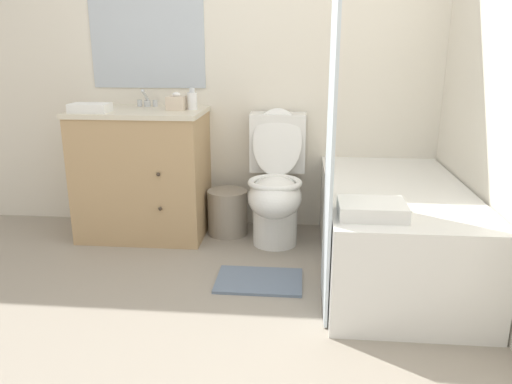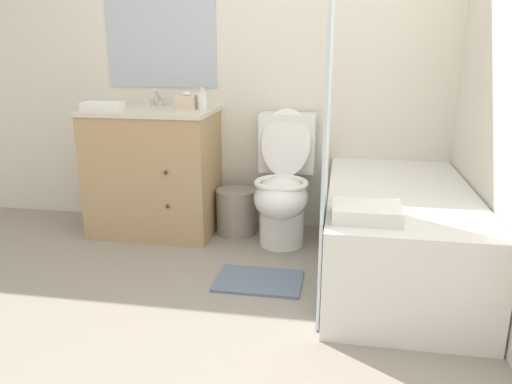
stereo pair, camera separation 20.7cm
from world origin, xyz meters
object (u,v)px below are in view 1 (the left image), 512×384
(hand_towel_folded, at_px, (90,108))
(bath_towel_folded, at_px, (372,209))
(toilet, at_px, (276,185))
(wastebasket, at_px, (228,212))
(soap_dispenser, at_px, (192,100))
(bath_mat, at_px, (259,281))
(tissue_box, at_px, (177,103))
(vanity_cabinet, at_px, (143,172))
(sink_faucet, at_px, (147,101))
(bathtub, at_px, (393,229))

(hand_towel_folded, relative_size, bath_towel_folded, 0.79)
(toilet, bearing_deg, hand_towel_folded, -175.17)
(wastebasket, bearing_deg, soap_dispenser, -175.69)
(bath_mat, bearing_deg, tissue_box, 130.65)
(wastebasket, xyz_separation_m, bath_towel_folded, (0.83, -1.04, 0.39))
(bath_towel_folded, relative_size, bath_mat, 0.64)
(vanity_cabinet, bearing_deg, wastebasket, 4.56)
(tissue_box, xyz_separation_m, soap_dispenser, (0.10, 0.01, 0.01))
(sink_faucet, distance_m, wastebasket, 0.94)
(wastebasket, distance_m, tissue_box, 0.82)
(tissue_box, bearing_deg, toilet, -6.49)
(sink_faucet, distance_m, tissue_box, 0.29)
(bath_towel_folded, bearing_deg, tissue_box, 138.74)
(tissue_box, bearing_deg, bathtub, -19.84)
(sink_faucet, distance_m, bath_mat, 1.50)
(wastebasket, xyz_separation_m, hand_towel_folded, (-0.83, -0.20, 0.74))
(hand_towel_folded, height_order, bath_mat, hand_towel_folded)
(sink_faucet, distance_m, hand_towel_folded, 0.42)
(bathtub, height_order, soap_dispenser, soap_dispenser)
(bathtub, height_order, wastebasket, bathtub)
(sink_faucet, height_order, bath_mat, sink_faucet)
(tissue_box, distance_m, hand_towel_folded, 0.54)
(hand_towel_folded, xyz_separation_m, bath_mat, (1.12, -0.53, -0.88))
(toilet, height_order, soap_dispenser, soap_dispenser)
(vanity_cabinet, distance_m, bathtub, 1.68)
(hand_towel_folded, bearing_deg, tissue_box, 18.70)
(toilet, xyz_separation_m, tissue_box, (-0.66, 0.07, 0.52))
(hand_towel_folded, relative_size, bath_mat, 0.51)
(toilet, xyz_separation_m, bath_towel_folded, (0.49, -0.93, 0.16))
(sink_faucet, xyz_separation_m, tissue_box, (0.25, -0.16, 0.01))
(wastebasket, bearing_deg, tissue_box, -174.88)
(bathtub, height_order, bath_mat, bathtub)
(sink_faucet, height_order, hand_towel_folded, sink_faucet)
(soap_dispenser, bearing_deg, hand_towel_folded, -163.18)
(hand_towel_folded, distance_m, bath_towel_folded, 1.89)
(bathtub, bearing_deg, wastebasket, 153.43)
(hand_towel_folded, xyz_separation_m, bath_towel_folded, (1.66, -0.83, -0.34))
(sink_faucet, height_order, toilet, sink_faucet)
(vanity_cabinet, relative_size, hand_towel_folded, 3.55)
(sink_faucet, xyz_separation_m, bathtub, (1.60, -0.65, -0.64))
(bathtub, distance_m, tissue_box, 1.58)
(tissue_box, xyz_separation_m, bath_mat, (0.60, -0.70, -0.90))
(tissue_box, xyz_separation_m, bath_towel_folded, (1.15, -1.01, -0.36))
(vanity_cabinet, distance_m, wastebasket, 0.64)
(tissue_box, xyz_separation_m, hand_towel_folded, (-0.51, -0.17, -0.02))
(sink_faucet, distance_m, soap_dispenser, 0.38)
(vanity_cabinet, xyz_separation_m, tissue_box, (0.25, 0.02, 0.47))
(bathtub, height_order, tissue_box, tissue_box)
(sink_faucet, xyz_separation_m, toilet, (0.91, -0.23, -0.51))
(bathtub, relative_size, hand_towel_folded, 6.08)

